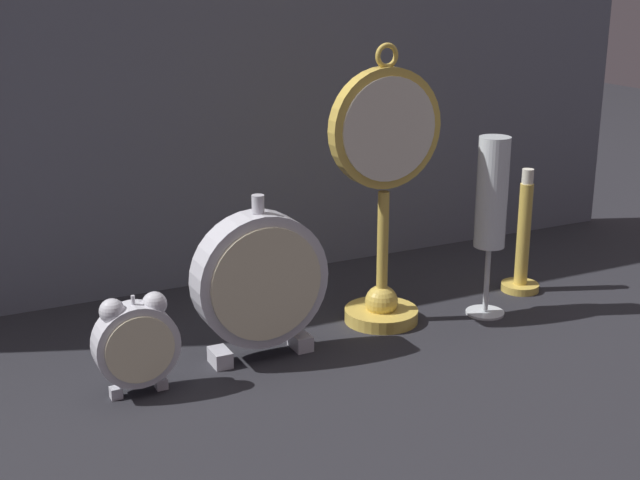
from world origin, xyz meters
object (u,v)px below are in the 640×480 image
(alarm_clock_twin_bell, at_px, (136,340))
(brass_candlestick, at_px, (523,249))
(pocket_watch_on_stand, at_px, (384,192))
(champagne_flute, at_px, (491,205))
(mantel_clock_silver, at_px, (260,281))

(alarm_clock_twin_bell, relative_size, brass_candlestick, 0.64)
(pocket_watch_on_stand, xyz_separation_m, alarm_clock_twin_bell, (-0.33, -0.06, -0.11))
(champagne_flute, bearing_deg, alarm_clock_twin_bell, -177.60)
(brass_candlestick, bearing_deg, mantel_clock_silver, -174.19)
(brass_candlestick, bearing_deg, pocket_watch_on_stand, -177.45)
(pocket_watch_on_stand, height_order, alarm_clock_twin_bell, pocket_watch_on_stand)
(champagne_flute, height_order, brass_candlestick, champagne_flute)
(mantel_clock_silver, distance_m, brass_candlestick, 0.41)
(mantel_clock_silver, bearing_deg, pocket_watch_on_stand, 9.94)
(mantel_clock_silver, relative_size, champagne_flute, 0.83)
(pocket_watch_on_stand, distance_m, mantel_clock_silver, 0.19)
(pocket_watch_on_stand, bearing_deg, brass_candlestick, 2.55)
(pocket_watch_on_stand, relative_size, alarm_clock_twin_bell, 3.14)
(alarm_clock_twin_bell, distance_m, champagne_flute, 0.47)
(pocket_watch_on_stand, relative_size, mantel_clock_silver, 1.80)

